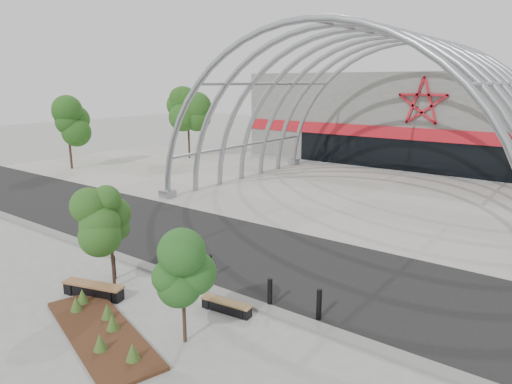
{
  "coord_description": "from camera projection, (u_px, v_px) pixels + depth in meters",
  "views": [
    {
      "loc": [
        11.31,
        -11.14,
        7.15
      ],
      "look_at": [
        0.0,
        4.0,
        2.6
      ],
      "focal_mm": 32.0,
      "sensor_mm": 36.0,
      "label": 1
    }
  ],
  "objects": [
    {
      "name": "bollard_4",
      "position": [
        319.0,
        305.0,
        14.0
      ],
      "size": [
        0.16,
        0.16,
        1.02
      ],
      "primitive_type": "cylinder",
      "color": "black",
      "rests_on": "ground"
    },
    {
      "name": "kerb",
      "position": [
        187.0,
        281.0,
        16.73
      ],
      "size": [
        60.0,
        0.5,
        0.12
      ],
      "primitive_type": "cube",
      "color": "slate",
      "rests_on": "ground"
    },
    {
      "name": "bg_tree_0",
      "position": [
        188.0,
        110.0,
        43.06
      ],
      "size": [
        3.0,
        3.0,
        6.45
      ],
      "color": "black",
      "rests_on": "ground"
    },
    {
      "name": "road",
      "position": [
        249.0,
        252.0,
        19.66
      ],
      "size": [
        140.0,
        7.0,
        0.02
      ],
      "primitive_type": "cube",
      "color": "black",
      "rests_on": "ground"
    },
    {
      "name": "bg_tree_2",
      "position": [
        68.0,
        123.0,
        37.78
      ],
      "size": [
        2.55,
        2.55,
        5.38
      ],
      "color": "#301F17",
      "rests_on": "ground"
    },
    {
      "name": "bollard_0",
      "position": [
        114.0,
        267.0,
        16.94
      ],
      "size": [
        0.15,
        0.15,
        0.91
      ],
      "primitive_type": "cylinder",
      "color": "black",
      "rests_on": "ground"
    },
    {
      "name": "bollard_2",
      "position": [
        210.0,
        266.0,
        17.1
      ],
      "size": [
        0.14,
        0.14,
        0.89
      ],
      "primitive_type": "cylinder",
      "color": "black",
      "rests_on": "ground"
    },
    {
      "name": "vault_canopy",
      "position": [
        364.0,
        198.0,
        29.0
      ],
      "size": [
        20.8,
        15.8,
        20.36
      ],
      "color": "#979CA1",
      "rests_on": "ground"
    },
    {
      "name": "bench_1",
      "position": [
        226.0,
        307.0,
        14.55
      ],
      "size": [
        1.8,
        0.59,
        0.37
      ],
      "color": "black",
      "rests_on": "ground"
    },
    {
      "name": "bollard_1",
      "position": [
        171.0,
        254.0,
        18.21
      ],
      "size": [
        0.15,
        0.15,
        0.93
      ],
      "primitive_type": "cylinder",
      "color": "black",
      "rests_on": "ground"
    },
    {
      "name": "arena_building",
      "position": [
        447.0,
        118.0,
        42.06
      ],
      "size": [
        34.0,
        15.24,
        8.0
      ],
      "color": "slate",
      "rests_on": "ground"
    },
    {
      "name": "forecourt",
      "position": [
        364.0,
        197.0,
        29.0
      ],
      "size": [
        60.0,
        17.0,
        0.04
      ],
      "primitive_type": "cube",
      "color": "#A6A297",
      "rests_on": "ground"
    },
    {
      "name": "bollard_3",
      "position": [
        270.0,
        293.0,
        14.8
      ],
      "size": [
        0.16,
        0.16,
        1.0
      ],
      "primitive_type": "cylinder",
      "color": "black",
      "rests_on": "ground"
    },
    {
      "name": "street_tree_1",
      "position": [
        182.0,
        267.0,
        12.4
      ],
      "size": [
        1.33,
        1.33,
        3.14
      ],
      "color": "black",
      "rests_on": "ground"
    },
    {
      "name": "street_tree_0",
      "position": [
        110.0,
        220.0,
        15.78
      ],
      "size": [
        1.53,
        1.53,
        3.5
      ],
      "color": "black",
      "rests_on": "ground"
    },
    {
      "name": "ground",
      "position": [
        192.0,
        280.0,
        16.93
      ],
      "size": [
        140.0,
        140.0,
        0.0
      ],
      "primitive_type": "plane",
      "color": "gray",
      "rests_on": "ground"
    },
    {
      "name": "bench_0",
      "position": [
        93.0,
        290.0,
        15.58
      ],
      "size": [
        2.3,
        1.13,
        0.47
      ],
      "color": "black",
      "rests_on": "ground"
    },
    {
      "name": "planting_bed",
      "position": [
        101.0,
        329.0,
        13.33
      ],
      "size": [
        5.79,
        3.22,
        0.59
      ],
      "color": "#371B13",
      "rests_on": "ground"
    }
  ]
}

